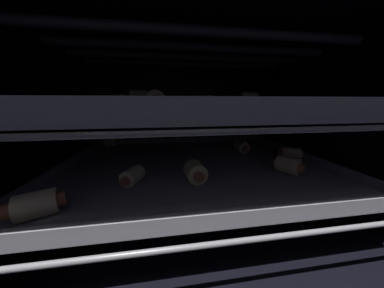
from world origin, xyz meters
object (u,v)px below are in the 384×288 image
at_px(pig_in_blanket_upper_4, 153,100).
at_px(pig_in_blanket_upper_7, 203,101).
at_px(pig_in_blanket_lower_3, 195,172).
at_px(pig_in_blanket_upper_3, 102,101).
at_px(pig_in_blanket_lower_6, 133,176).
at_px(oven_rack_upper, 194,114).
at_px(oven_rack_lower, 194,166).
at_px(pig_in_blanket_upper_1, 157,100).
at_px(baking_tray_lower, 194,163).
at_px(pig_in_blanket_lower_4, 290,154).
at_px(pig_in_blanket_lower_7, 288,165).
at_px(pig_in_blanket_upper_6, 162,102).
at_px(pig_in_blanket_upper_0, 242,101).
at_px(pig_in_blanket_lower_5, 37,204).
at_px(pig_in_blanket_upper_2, 139,99).
at_px(pig_in_blanket_lower_2, 240,143).
at_px(pig_in_blanket_upper_8, 117,101).
at_px(baking_tray_upper, 194,109).
at_px(pig_in_blanket_lower_1, 110,142).
at_px(pig_in_blanket_lower_0, 242,147).
at_px(pig_in_blanket_upper_5, 249,100).
at_px(heating_element, 194,52).

bearing_deg(pig_in_blanket_upper_4, pig_in_blanket_upper_7, -49.15).
relative_size(pig_in_blanket_lower_3, pig_in_blanket_upper_3, 0.86).
distance_m(pig_in_blanket_lower_6, oven_rack_upper, 0.17).
bearing_deg(oven_rack_lower, pig_in_blanket_upper_1, -137.66).
bearing_deg(baking_tray_lower, pig_in_blanket_lower_4, -3.33).
relative_size(pig_in_blanket_lower_7, pig_in_blanket_upper_6, 0.99).
bearing_deg(pig_in_blanket_upper_0, pig_in_blanket_lower_6, -142.95).
relative_size(pig_in_blanket_lower_5, oven_rack_upper, 0.10).
distance_m(pig_in_blanket_lower_3, pig_in_blanket_upper_2, 0.17).
xyz_separation_m(pig_in_blanket_upper_0, pig_in_blanket_upper_3, (-0.36, -0.02, 0.00)).
bearing_deg(pig_in_blanket_lower_2, pig_in_blanket_lower_6, -144.74).
bearing_deg(pig_in_blanket_lower_6, pig_in_blanket_upper_8, 108.04).
height_order(oven_rack_lower, pig_in_blanket_upper_8, pig_in_blanket_upper_8).
relative_size(oven_rack_lower, pig_in_blanket_upper_6, 10.25).
bearing_deg(pig_in_blanket_upper_1, pig_in_blanket_upper_7, 38.75).
bearing_deg(pig_in_blanket_lower_7, baking_tray_upper, 152.84).
distance_m(pig_in_blanket_lower_1, oven_rack_upper, 0.29).
distance_m(baking_tray_upper, pig_in_blanket_upper_1, 0.10).
bearing_deg(oven_rack_lower, pig_in_blanket_upper_3, 154.27).
bearing_deg(pig_in_blanket_upper_1, pig_in_blanket_lower_1, 122.90).
distance_m(pig_in_blanket_lower_4, pig_in_blanket_upper_4, 0.37).
bearing_deg(pig_in_blanket_lower_3, pig_in_blanket_lower_7, 2.76).
bearing_deg(pig_in_blanket_upper_7, oven_rack_upper, -155.88).
bearing_deg(pig_in_blanket_lower_0, pig_in_blanket_upper_7, -156.77).
bearing_deg(pig_in_blanket_upper_5, baking_tray_upper, 164.64).
xyz_separation_m(pig_in_blanket_lower_2, pig_in_blanket_upper_3, (-0.36, -0.00, 0.12)).
xyz_separation_m(pig_in_blanket_lower_0, pig_in_blanket_upper_0, (0.02, 0.06, 0.12)).
bearing_deg(pig_in_blanket_lower_2, oven_rack_upper, -146.14).
distance_m(pig_in_blanket_lower_1, pig_in_blanket_upper_7, 0.31).
height_order(pig_in_blanket_lower_2, oven_rack_upper, oven_rack_upper).
relative_size(pig_in_blanket_lower_1, pig_in_blanket_upper_7, 1.05).
relative_size(oven_rack_upper, pig_in_blanket_upper_0, 10.14).
bearing_deg(pig_in_blanket_lower_4, pig_in_blanket_upper_3, 165.27).
height_order(baking_tray_lower, pig_in_blanket_lower_5, pig_in_blanket_lower_5).
height_order(pig_in_blanket_upper_0, pig_in_blanket_upper_3, same).
bearing_deg(baking_tray_lower, pig_in_blanket_lower_7, -27.16).
bearing_deg(pig_in_blanket_upper_7, oven_rack_lower, -155.88).
bearing_deg(oven_rack_lower, pig_in_blanket_lower_1, 142.68).
xyz_separation_m(pig_in_blanket_lower_5, pig_in_blanket_upper_8, (0.04, 0.23, 0.12)).
distance_m(pig_in_blanket_lower_4, baking_tray_upper, 0.24).
bearing_deg(pig_in_blanket_upper_2, pig_in_blanket_lower_4, -1.75).
bearing_deg(pig_in_blanket_lower_2, pig_in_blanket_upper_4, 170.80).
relative_size(pig_in_blanket_upper_1, pig_in_blanket_upper_2, 0.94).
xyz_separation_m(heating_element, pig_in_blanket_lower_5, (-0.21, -0.15, -0.20)).
xyz_separation_m(baking_tray_lower, pig_in_blanket_upper_5, (0.10, -0.03, 0.13)).
height_order(pig_in_blanket_lower_2, baking_tray_upper, baking_tray_upper).
xyz_separation_m(pig_in_blanket_lower_5, pig_in_blanket_upper_0, (0.36, 0.27, 0.12)).
xyz_separation_m(pig_in_blanket_lower_6, oven_rack_upper, (0.11, 0.09, 0.09)).
bearing_deg(pig_in_blanket_upper_8, pig_in_blanket_upper_5, -20.91).
distance_m(pig_in_blanket_upper_1, pig_in_blanket_upper_8, 0.17).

